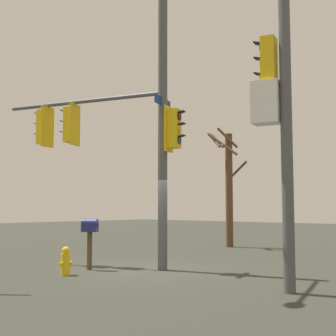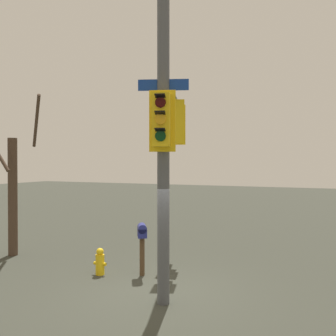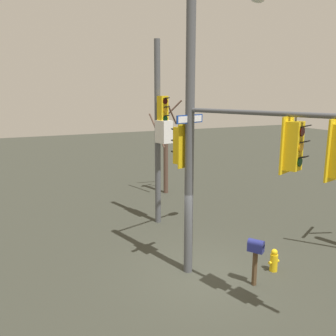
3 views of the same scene
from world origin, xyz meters
The scene contains 6 objects.
ground_plane centered at (0.00, 0.00, 0.00)m, with size 80.00×80.00×0.00m, color #34362C.
main_signal_pole_assembly centered at (-0.11, 0.58, 4.61)m, with size 3.87×6.48×8.81m.
secondary_pole_assembly centered at (-0.58, -4.54, 3.99)m, with size 0.59×0.86×7.56m.
fire_hydrant centered at (-2.08, 0.77, 0.34)m, with size 0.38×0.24×0.73m.
mailbox centered at (-0.99, 1.18, 1.11)m, with size 0.44×0.50×1.41m.
bare_tree_behind_pole centered at (7.95, 2.71, 2.80)m, with size 1.73×1.86×5.27m.
Camera 1 is at (-9.43, -9.46, 1.73)m, focal length 50.78 mm.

